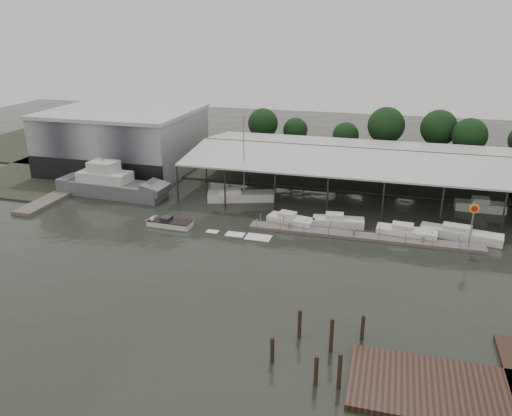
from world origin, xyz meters
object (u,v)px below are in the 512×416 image
(shell_fuel_sign, at_px, (473,218))
(grey_trawler, at_px, (112,185))
(white_sailboat, at_px, (240,196))
(speedboat_underway, at_px, (166,223))

(shell_fuel_sign, bearing_deg, grey_trawler, 172.90)
(white_sailboat, bearing_deg, speedboat_underway, -135.88)
(white_sailboat, xyz_separation_m, speedboat_underway, (-6.18, -11.96, -0.25))
(shell_fuel_sign, height_order, grey_trawler, grey_trawler)
(white_sailboat, height_order, speedboat_underway, white_sailboat)
(shell_fuel_sign, distance_m, white_sailboat, 31.91)
(grey_trawler, distance_m, white_sailboat, 19.43)
(grey_trawler, bearing_deg, white_sailboat, 11.58)
(grey_trawler, distance_m, speedboat_underway, 15.84)
(white_sailboat, relative_size, speedboat_underway, 0.73)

